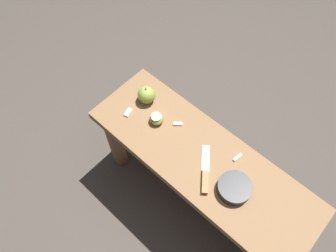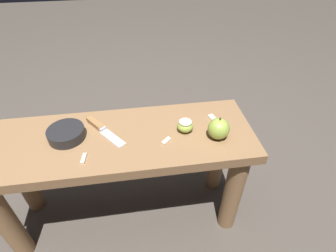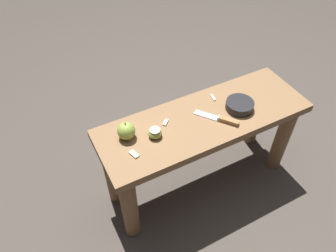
# 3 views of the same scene
# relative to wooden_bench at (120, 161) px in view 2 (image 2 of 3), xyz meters

# --- Properties ---
(ground_plane) EXTENTS (8.00, 8.00, 0.00)m
(ground_plane) POSITION_rel_wooden_bench_xyz_m (0.00, 0.00, -0.37)
(ground_plane) COLOR #4C443D
(wooden_bench) EXTENTS (1.02, 0.34, 0.50)m
(wooden_bench) POSITION_rel_wooden_bench_xyz_m (0.00, 0.00, 0.00)
(wooden_bench) COLOR olive
(wooden_bench) RESTS_ON ground_plane
(knife) EXTENTS (0.15, 0.18, 0.02)m
(knife) POSITION_rel_wooden_bench_xyz_m (0.06, -0.06, 0.14)
(knife) COLOR silver
(knife) RESTS_ON wooden_bench
(apple_whole) EXTENTS (0.08, 0.08, 0.09)m
(apple_whole) POSITION_rel_wooden_bench_xyz_m (-0.37, 0.05, 0.17)
(apple_whole) COLOR #9EB747
(apple_whole) RESTS_ON wooden_bench
(apple_cut) EXTENTS (0.06, 0.06, 0.04)m
(apple_cut) POSITION_rel_wooden_bench_xyz_m (-0.26, -0.00, 0.15)
(apple_cut) COLOR #9EB747
(apple_cut) RESTS_ON wooden_bench
(apple_slice_near_knife) EXTENTS (0.03, 0.05, 0.01)m
(apple_slice_near_knife) POSITION_rel_wooden_bench_xyz_m (-0.38, -0.05, 0.13)
(apple_slice_near_knife) COLOR beige
(apple_slice_near_knife) RESTS_ON wooden_bench
(apple_slice_center) EXTENTS (0.04, 0.04, 0.01)m
(apple_slice_center) POSITION_rel_wooden_bench_xyz_m (-0.18, 0.05, 0.13)
(apple_slice_center) COLOR beige
(apple_slice_center) RESTS_ON wooden_bench
(apple_slice_near_bowl) EXTENTS (0.02, 0.05, 0.01)m
(apple_slice_near_bowl) POSITION_rel_wooden_bench_xyz_m (0.11, 0.10, 0.13)
(apple_slice_near_bowl) COLOR beige
(apple_slice_near_bowl) RESTS_ON wooden_bench
(bowl) EXTENTS (0.13, 0.13, 0.04)m
(bowl) POSITION_rel_wooden_bench_xyz_m (0.18, -0.02, 0.15)
(bowl) COLOR #232326
(bowl) RESTS_ON wooden_bench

